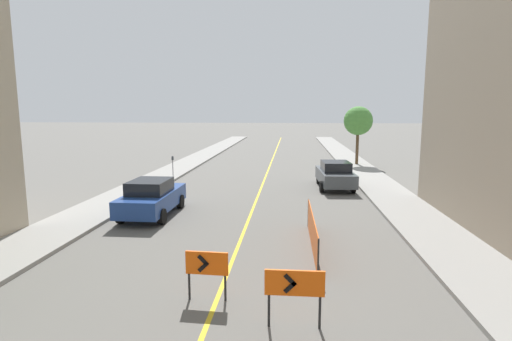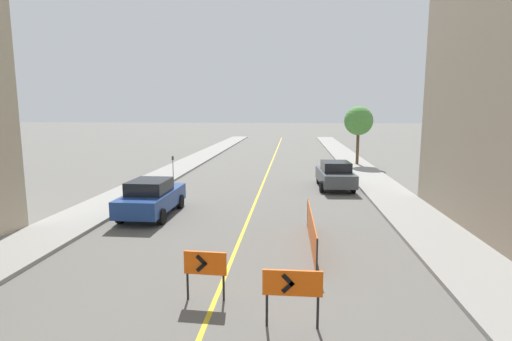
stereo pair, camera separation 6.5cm
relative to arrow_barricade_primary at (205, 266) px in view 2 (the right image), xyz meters
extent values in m
cube|color=gold|center=(0.23, 20.82, -0.86)|extent=(0.12, 73.78, 0.01)
cube|color=gray|center=(-6.75, 20.82, -0.80)|extent=(2.55, 73.78, 0.14)
cube|color=gray|center=(7.20, 20.82, -0.80)|extent=(2.55, 73.78, 0.14)
cube|color=#EF560C|center=(0.00, 0.00, 0.06)|extent=(1.03, 0.11, 0.56)
cube|color=black|center=(-0.08, -0.04, 0.14)|extent=(0.28, 0.03, 0.28)
cube|color=black|center=(-0.08, -0.04, -0.02)|extent=(0.28, 0.03, 0.28)
cylinder|color=black|center=(-0.44, 0.00, -0.54)|extent=(0.06, 0.06, 0.65)
cylinder|color=black|center=(0.44, 0.00, -0.54)|extent=(0.06, 0.06, 0.65)
cube|color=#EF560C|center=(2.07, -1.04, 0.12)|extent=(1.25, 0.06, 0.55)
cube|color=black|center=(1.98, -1.08, 0.19)|extent=(0.28, 0.02, 0.28)
cube|color=black|center=(1.98, -1.08, 0.04)|extent=(0.28, 0.02, 0.28)
cylinder|color=black|center=(1.54, -1.04, -0.51)|extent=(0.06, 0.06, 0.71)
cylinder|color=black|center=(2.60, -1.04, -0.51)|extent=(0.06, 0.06, 0.71)
cube|color=#EF560C|center=(2.70, 3.99, -0.32)|extent=(0.10, 4.82, 1.09)
cylinder|color=#262626|center=(2.73, 1.58, -0.32)|extent=(0.05, 0.05, 1.09)
cylinder|color=#262626|center=(2.66, 6.40, -0.32)|extent=(0.05, 0.05, 1.09)
cube|color=navy|center=(-4.00, 7.50, -0.19)|extent=(1.83, 4.31, 0.72)
cube|color=black|center=(-4.00, 7.29, 0.45)|extent=(1.54, 1.95, 0.55)
cylinder|color=black|center=(-4.86, 8.84, -0.55)|extent=(0.22, 0.64, 0.64)
cylinder|color=black|center=(-3.15, 8.84, -0.55)|extent=(0.22, 0.64, 0.64)
cylinder|color=black|center=(-4.86, 6.17, -0.55)|extent=(0.22, 0.64, 0.64)
cylinder|color=black|center=(-3.15, 6.17, -0.55)|extent=(0.22, 0.64, 0.64)
cube|color=#474C51|center=(4.53, 14.41, -0.19)|extent=(2.04, 4.40, 0.72)
cube|color=black|center=(4.53, 14.19, 0.45)|extent=(1.64, 2.02, 0.55)
cylinder|color=black|center=(3.68, 15.74, -0.55)|extent=(0.26, 0.65, 0.64)
cylinder|color=black|center=(5.39, 15.74, -0.55)|extent=(0.26, 0.65, 0.64)
cylinder|color=black|center=(3.68, 13.07, -0.55)|extent=(0.26, 0.65, 0.64)
cylinder|color=black|center=(5.39, 13.07, -0.55)|extent=(0.26, 0.65, 0.64)
cylinder|color=#4C4C51|center=(-5.83, 16.60, -0.17)|extent=(0.05, 0.05, 1.13)
cube|color=#33383D|center=(-5.83, 16.60, 0.51)|extent=(0.12, 0.10, 0.22)
sphere|color=#33383D|center=(-5.83, 16.60, 0.62)|extent=(0.11, 0.11, 0.11)
cylinder|color=#4C3823|center=(7.33, 24.26, 0.60)|extent=(0.24, 0.24, 2.66)
sphere|color=#478438|center=(7.33, 24.26, 2.80)|extent=(2.32, 2.32, 2.32)
camera|label=1|loc=(1.97, -8.88, 3.65)|focal=28.00mm
camera|label=2|loc=(2.03, -8.87, 3.65)|focal=28.00mm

